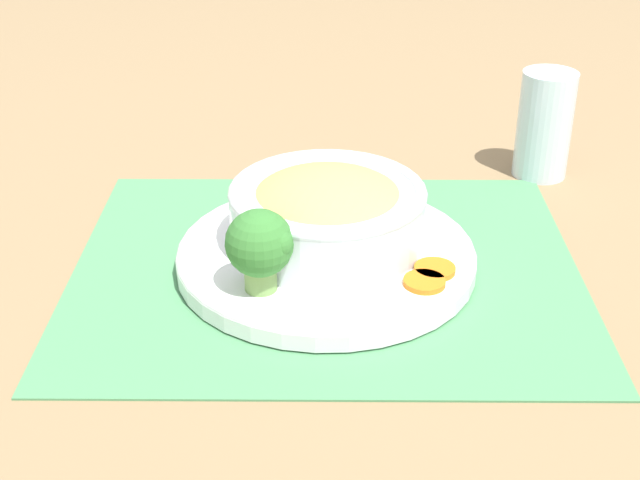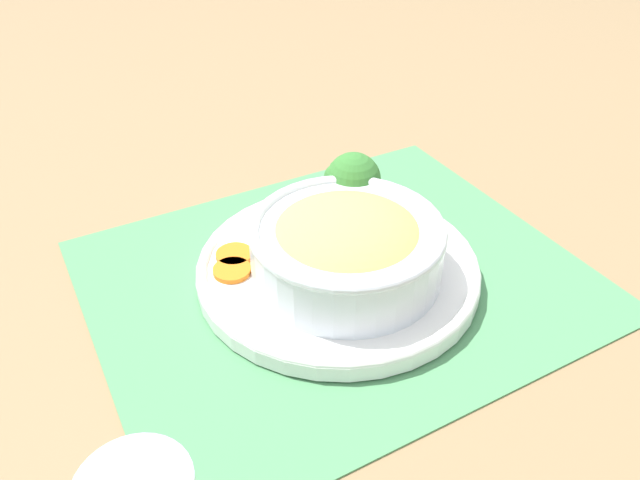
% 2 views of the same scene
% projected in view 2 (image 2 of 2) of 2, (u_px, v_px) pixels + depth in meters
% --- Properties ---
extents(ground_plane, '(4.00, 4.00, 0.00)m').
position_uv_depth(ground_plane, '(338.00, 278.00, 0.65)').
color(ground_plane, '#8C704C').
extents(placemat, '(0.51, 0.44, 0.00)m').
position_uv_depth(placemat, '(338.00, 277.00, 0.65)').
color(placemat, '#4C8C59').
rests_on(placemat, ground_plane).
extents(plate, '(0.29, 0.29, 0.02)m').
position_uv_depth(plate, '(338.00, 267.00, 0.64)').
color(plate, white).
rests_on(plate, placemat).
extents(bowl, '(0.19, 0.19, 0.07)m').
position_uv_depth(bowl, '(344.00, 245.00, 0.60)').
color(bowl, silver).
rests_on(bowl, plate).
extents(broccoli_floret, '(0.06, 0.06, 0.08)m').
position_uv_depth(broccoli_floret, '(353.00, 181.00, 0.68)').
color(broccoli_floret, '#759E51').
rests_on(broccoli_floret, plate).
extents(carrot_slice_near, '(0.04, 0.04, 0.01)m').
position_uv_depth(carrot_slice_near, '(234.00, 255.00, 0.65)').
color(carrot_slice_near, orange).
rests_on(carrot_slice_near, plate).
extents(carrot_slice_middle, '(0.04, 0.04, 0.01)m').
position_uv_depth(carrot_slice_middle, '(232.00, 270.00, 0.62)').
color(carrot_slice_middle, orange).
rests_on(carrot_slice_middle, plate).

